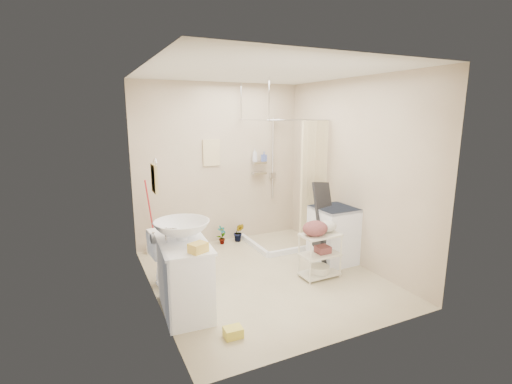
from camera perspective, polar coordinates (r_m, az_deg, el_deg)
floor at (r=5.04m, az=1.17°, el=-12.82°), size 3.20×3.20×0.00m
ceiling at (r=4.60m, az=1.31°, el=18.05°), size 2.80×3.20×0.04m
wall_back at (r=6.10m, az=-5.56°, el=4.26°), size 2.80×0.04×2.60m
wall_front at (r=3.33m, az=13.73°, el=-2.51°), size 2.80×0.04×2.60m
wall_left at (r=4.22m, az=-16.02°, el=0.39°), size 0.04×3.20×2.60m
wall_right at (r=5.41m, az=14.61°, el=2.95°), size 0.04×3.20×2.60m
vanity at (r=4.15m, az=-10.94°, el=-12.70°), size 0.56×0.93×0.79m
sink at (r=4.06m, az=-11.36°, el=-5.77°), size 0.67×0.67×0.21m
counter_basket at (r=3.69m, az=-8.89°, el=-8.45°), size 0.21×0.19×0.09m
floor_basket at (r=3.81m, az=-3.54°, el=-20.48°), size 0.26×0.21×0.14m
toilet at (r=4.88m, az=-11.87°, el=-9.43°), size 0.72×0.45×0.71m
mop at (r=5.84m, az=-16.28°, el=-3.73°), size 0.12×0.12×1.16m
potted_plant_a at (r=6.16m, az=-5.28°, el=-6.60°), size 0.20×0.18×0.31m
potted_plant_b at (r=6.27m, az=-2.66°, el=-6.22°), size 0.22×0.20×0.32m
hanging_towel at (r=6.01m, az=-6.88°, el=6.03°), size 0.28×0.03×0.42m
towel_ring at (r=4.00m, az=-15.38°, el=2.28°), size 0.04×0.22×0.34m
tp_holder at (r=4.42m, az=-15.18°, el=-6.84°), size 0.08×0.12×0.14m
shower at (r=6.00m, az=3.97°, el=1.73°), size 1.10×1.10×2.10m
shampoo_bottle_a at (r=6.23m, az=-0.19°, el=5.70°), size 0.10×0.10×0.22m
shampoo_bottle_b at (r=6.30m, az=1.25°, el=5.49°), size 0.10×0.10×0.16m
washing_machine at (r=5.48m, az=11.88°, el=-6.45°), size 0.57×0.58×0.81m
laundry_rack at (r=4.96m, az=9.81°, el=-8.97°), size 0.52×0.31×0.71m
ironing_board at (r=5.34m, az=10.65°, el=-4.66°), size 0.36×0.19×1.21m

